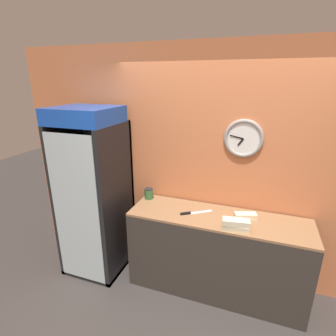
{
  "coord_description": "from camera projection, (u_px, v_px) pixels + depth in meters",
  "views": [
    {
      "loc": [
        0.33,
        -1.67,
        2.32
      ],
      "look_at": [
        -0.59,
        0.9,
        1.39
      ],
      "focal_mm": 28.0,
      "sensor_mm": 36.0,
      "label": 1
    }
  ],
  "objects": [
    {
      "name": "chefs_knife",
      "position": [
        192.0,
        213.0,
        2.84
      ],
      "size": [
        0.32,
        0.24,
        0.02
      ],
      "color": "silver",
      "rests_on": "prep_counter"
    },
    {
      "name": "sandwich_stack_middle",
      "position": [
        236.0,
        222.0,
        2.51
      ],
      "size": [
        0.27,
        0.14,
        0.06
      ],
      "color": "beige",
      "rests_on": "sandwich_stack_bottom"
    },
    {
      "name": "wall_back",
      "position": [
        225.0,
        170.0,
        2.94
      ],
      "size": [
        5.2,
        0.1,
        2.7
      ],
      "color": "#D17547",
      "rests_on": "ground_plane"
    },
    {
      "name": "sandwich_stack_bottom",
      "position": [
        236.0,
        227.0,
        2.52
      ],
      "size": [
        0.27,
        0.13,
        0.06
      ],
      "color": "beige",
      "rests_on": "prep_counter"
    },
    {
      "name": "sandwich_flat_left",
      "position": [
        245.0,
        216.0,
        2.74
      ],
      "size": [
        0.24,
        0.16,
        0.05
      ],
      "color": "beige",
      "rests_on": "prep_counter"
    },
    {
      "name": "beverage_cooler",
      "position": [
        96.0,
        185.0,
        3.17
      ],
      "size": [
        0.69,
        0.71,
        2.04
      ],
      "color": "black",
      "rests_on": "ground_plane"
    },
    {
      "name": "prep_counter",
      "position": [
        216.0,
        254.0,
        2.93
      ],
      "size": [
        1.91,
        0.56,
        0.94
      ],
      "color": "#332D28",
      "rests_on": "ground_plane"
    },
    {
      "name": "condiment_jar",
      "position": [
        149.0,
        194.0,
        3.18
      ],
      "size": [
        0.1,
        0.1,
        0.13
      ],
      "color": "#336B38",
      "rests_on": "prep_counter"
    }
  ]
}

